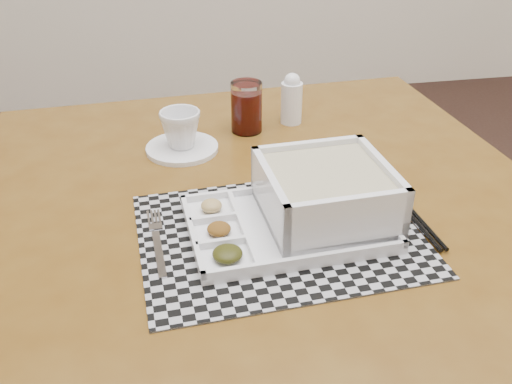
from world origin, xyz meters
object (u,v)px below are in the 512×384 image
dining_table (264,229)px  serving_tray (317,201)px  juice_glass (247,109)px  creamer_bottle (292,99)px  cup (181,129)px

dining_table → serving_tray: (0.06, -0.11, 0.12)m
serving_tray → juice_glass: juice_glass is taller
creamer_bottle → dining_table: bearing=-112.2°
juice_glass → serving_tray: bearing=-82.5°
creamer_bottle → juice_glass: bearing=-166.0°
cup → creamer_bottle: bearing=18.0°
cup → creamer_bottle: size_ratio=0.71×
serving_tray → dining_table: bearing=120.5°
serving_tray → juice_glass: (-0.05, 0.38, 0.01)m
dining_table → cup: size_ratio=13.07×
juice_glass → creamer_bottle: 0.11m
dining_table → juice_glass: bearing=86.9°
serving_tray → cup: size_ratio=4.07×
dining_table → serving_tray: bearing=-59.5°
cup → juice_glass: (0.15, 0.07, 0.00)m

